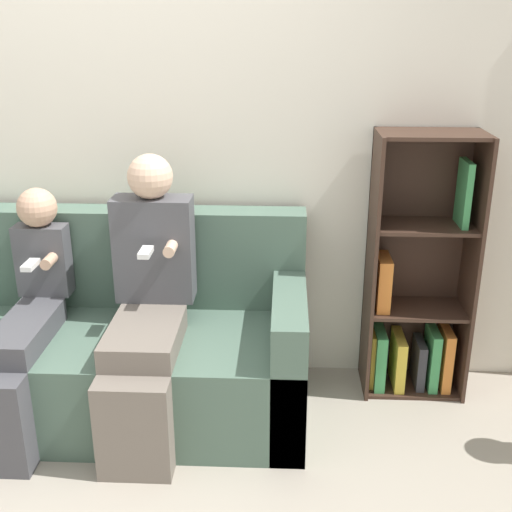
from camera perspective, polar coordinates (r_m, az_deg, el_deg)
The scene contains 6 objects.
ground_plane at distance 2.98m, azimuth -15.33°, elevation -18.02°, with size 14.00×14.00×0.00m, color #9E9384.
back_wall at distance 3.30m, azimuth -12.54°, elevation 10.54°, with size 10.00×0.06×2.55m.
couch at distance 3.24m, azimuth -14.40°, elevation -7.96°, with size 2.06×0.82×0.94m.
adult_seated at distance 2.91m, azimuth -9.63°, elevation -3.69°, with size 0.37×0.76×1.25m.
child_seated at distance 3.07m, azimuth -19.74°, elevation -5.08°, with size 0.25×0.78×1.08m.
bookshelf at distance 3.32m, azimuth 13.84°, elevation -3.21°, with size 0.50×0.31×1.33m.
Camera 1 is at (0.85, -2.20, 1.82)m, focal length 45.00 mm.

